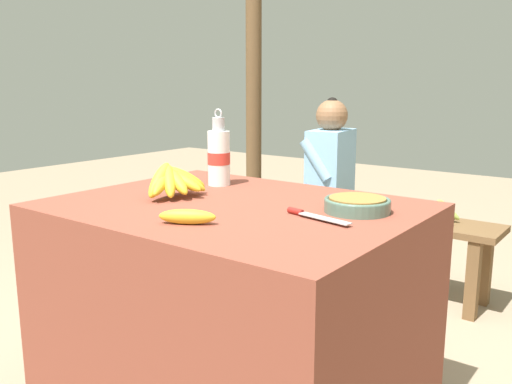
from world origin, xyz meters
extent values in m
cube|color=brown|center=(0.00, 0.00, 0.39)|extent=(1.20, 0.92, 0.79)
sphere|color=#4C381E|center=(-0.27, -0.04, 0.86)|extent=(0.06, 0.06, 0.06)
ellipsoid|color=gold|center=(-0.25, -0.10, 0.86)|extent=(0.09, 0.16, 0.14)
ellipsoid|color=gold|center=(-0.24, -0.10, 0.85)|extent=(0.11, 0.17, 0.11)
ellipsoid|color=gold|center=(-0.23, -0.08, 0.85)|extent=(0.14, 0.13, 0.13)
ellipsoid|color=gold|center=(-0.22, -0.05, 0.85)|extent=(0.16, 0.08, 0.12)
ellipsoid|color=gold|center=(-0.21, -0.03, 0.85)|extent=(0.17, 0.07, 0.10)
ellipsoid|color=gold|center=(-0.22, 0.00, 0.85)|extent=(0.15, 0.13, 0.12)
ellipsoid|color=gold|center=(-0.24, 0.01, 0.85)|extent=(0.13, 0.16, 0.12)
ellipsoid|color=gold|center=(-0.27, 0.02, 0.85)|extent=(0.05, 0.15, 0.12)
cylinder|color=#4C6B5B|center=(0.39, 0.15, 0.81)|extent=(0.21, 0.21, 0.04)
torus|color=#4C6B5B|center=(0.39, 0.15, 0.83)|extent=(0.21, 0.21, 0.01)
cylinder|color=olive|center=(0.39, 0.15, 0.83)|extent=(0.18, 0.18, 0.01)
cylinder|color=white|center=(-0.27, 0.24, 0.90)|extent=(0.09, 0.09, 0.22)
cylinder|color=red|center=(-0.27, 0.24, 0.90)|extent=(0.09, 0.09, 0.05)
cylinder|color=#ADADB2|center=(-0.27, 0.24, 1.03)|extent=(0.05, 0.05, 0.05)
torus|color=#ADADB2|center=(-0.27, 0.24, 1.07)|extent=(0.04, 0.01, 0.04)
ellipsoid|color=gold|center=(0.06, -0.29, 0.81)|extent=(0.17, 0.12, 0.04)
cube|color=#BCBCC1|center=(0.37, -0.03, 0.80)|extent=(0.19, 0.06, 0.00)
cylinder|color=maroon|center=(0.25, 0.00, 0.80)|extent=(0.06, 0.03, 0.02)
cube|color=brown|center=(-0.21, 1.48, 0.44)|extent=(1.52, 0.32, 0.04)
cube|color=brown|center=(-0.87, 1.36, 0.21)|extent=(0.06, 0.06, 0.42)
cube|color=brown|center=(0.45, 1.36, 0.21)|extent=(0.06, 0.06, 0.42)
cube|color=brown|center=(-0.87, 1.60, 0.21)|extent=(0.06, 0.06, 0.42)
cube|color=brown|center=(0.45, 1.60, 0.21)|extent=(0.06, 0.06, 0.42)
cylinder|color=#564C60|center=(-0.67, 1.31, 0.23)|extent=(0.09, 0.09, 0.45)
cylinder|color=#564C60|center=(-0.55, 1.33, 0.46)|extent=(0.31, 0.13, 0.09)
cylinder|color=#564C60|center=(-0.70, 1.50, 0.23)|extent=(0.09, 0.09, 0.45)
cylinder|color=#564C60|center=(-0.58, 1.52, 0.46)|extent=(0.31, 0.13, 0.09)
cube|color=#84B7E0|center=(-0.43, 1.44, 0.69)|extent=(0.25, 0.37, 0.47)
cylinder|color=#84B7E0|center=(-0.44, 1.28, 0.76)|extent=(0.21, 0.09, 0.25)
cylinder|color=#84B7E0|center=(-0.49, 1.60, 0.76)|extent=(0.21, 0.09, 0.25)
sphere|color=brown|center=(-0.43, 1.44, 1.00)|extent=(0.19, 0.19, 0.19)
sphere|color=black|center=(-0.43, 1.44, 1.07)|extent=(0.07, 0.07, 0.07)
sphere|color=#4C381E|center=(0.21, 1.48, 0.52)|extent=(0.05, 0.05, 0.05)
ellipsoid|color=#9EB24C|center=(0.24, 1.42, 0.52)|extent=(0.11, 0.15, 0.13)
ellipsoid|color=#9EB24C|center=(0.26, 1.45, 0.51)|extent=(0.14, 0.10, 0.10)
ellipsoid|color=#9EB24C|center=(0.26, 1.50, 0.52)|extent=(0.14, 0.09, 0.12)
ellipsoid|color=#9EB24C|center=(0.24, 1.53, 0.52)|extent=(0.11, 0.16, 0.14)
cylinder|color=brown|center=(-1.24, 1.75, 1.12)|extent=(0.11, 0.11, 2.24)
camera|label=1|loc=(1.13, -1.38, 1.19)|focal=38.00mm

